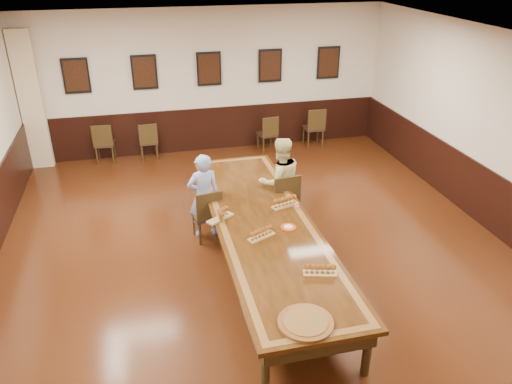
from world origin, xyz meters
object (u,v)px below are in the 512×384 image
object	(u,v)px
chair_woman	(282,199)
conference_table	(264,231)
carved_platter	(306,323)
spare_chair_c	(267,133)
person_man	(204,196)
spare_chair_b	(148,140)
person_woman	(280,181)
spare_chair_a	(104,142)
chair_man	(206,213)
spare_chair_d	(314,127)

from	to	relation	value
chair_woman	conference_table	world-z (taller)	chair_woman
carved_platter	spare_chair_c	bearing A→B (deg)	78.62
person_man	carved_platter	distance (m)	3.36
spare_chair_b	person_woman	world-z (taller)	person_woman
conference_table	spare_chair_a	bearing A→B (deg)	116.84
spare_chair_a	conference_table	xyz separation A→B (m)	(2.41, -4.77, 0.16)
conference_table	spare_chair_b	bearing A→B (deg)	107.24
person_man	spare_chair_a	bearing A→B (deg)	-74.22
spare_chair_c	person_woman	bearing A→B (deg)	70.52
chair_man	carved_platter	xyz separation A→B (m)	(0.60, -3.21, 0.32)
person_woman	chair_man	bearing A→B (deg)	2.89
chair_man	person_woman	bearing A→B (deg)	-179.26
conference_table	spare_chair_d	bearing A→B (deg)	62.59
person_woman	carved_platter	size ratio (longest dim) A/B	2.14
spare_chair_a	spare_chair_b	world-z (taller)	spare_chair_a
chair_man	chair_woman	size ratio (longest dim) A/B	0.91
conference_table	spare_chair_c	bearing A→B (deg)	74.70
chair_man	person_man	bearing A→B (deg)	-90.00
chair_woman	conference_table	bearing A→B (deg)	54.90
person_man	person_woman	bearing A→B (deg)	176.58
chair_woman	chair_man	bearing A→B (deg)	-1.68
person_woman	spare_chair_a	bearing A→B (deg)	-56.46
spare_chair_d	conference_table	xyz separation A→B (m)	(-2.41, -4.65, 0.14)
spare_chair_b	person_man	xyz separation A→B (m)	(0.75, -3.62, 0.29)
person_man	person_woman	xyz separation A→B (m)	(1.32, 0.13, 0.06)
chair_man	spare_chair_d	distance (m)	4.79
spare_chair_b	person_woman	distance (m)	4.07
spare_chair_c	conference_table	distance (m)	4.76
spare_chair_c	carved_platter	distance (m)	6.92
person_woman	conference_table	world-z (taller)	person_woman
spare_chair_d	spare_chair_c	bearing A→B (deg)	3.24
spare_chair_a	spare_chair_c	xyz separation A→B (m)	(3.67, -0.19, -0.02)
spare_chair_c	spare_chair_d	bearing A→B (deg)	174.87
spare_chair_c	spare_chair_a	bearing A→B (deg)	-11.26
spare_chair_d	spare_chair_b	bearing A→B (deg)	-1.20
chair_woman	person_man	distance (m)	1.35
chair_man	person_woman	xyz separation A→B (m)	(1.30, 0.22, 0.32)
spare_chair_a	carved_platter	distance (m)	7.34
person_woman	carved_platter	bearing A→B (deg)	71.51
spare_chair_d	chair_woman	bearing A→B (deg)	62.88
spare_chair_a	person_woman	distance (m)	4.65
spare_chair_b	carved_platter	xyz separation A→B (m)	(1.36, -6.93, 0.34)
spare_chair_b	spare_chair_d	bearing A→B (deg)	175.29
spare_chair_a	spare_chair_b	bearing A→B (deg)	-178.01
spare_chair_c	spare_chair_d	xyz separation A→B (m)	(1.16, 0.07, 0.04)
conference_table	carved_platter	bearing A→B (deg)	-92.89
chair_woman	spare_chair_a	bearing A→B (deg)	-57.17
person_man	spare_chair_d	bearing A→B (deg)	-140.52
person_woman	carved_platter	world-z (taller)	person_woman
spare_chair_d	carved_platter	distance (m)	7.30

